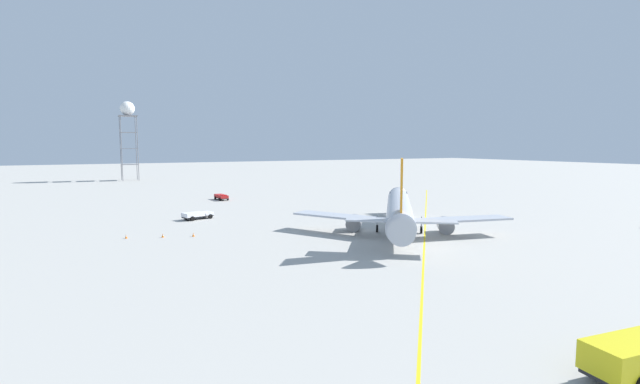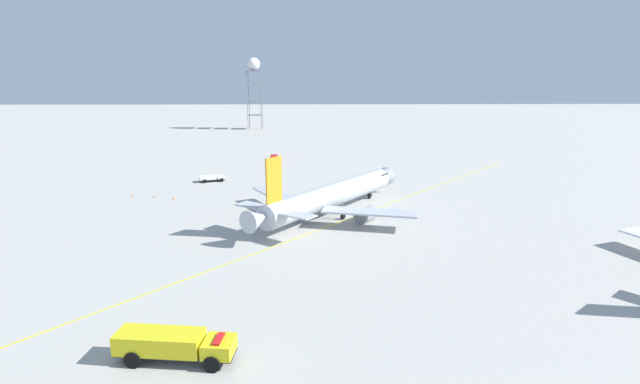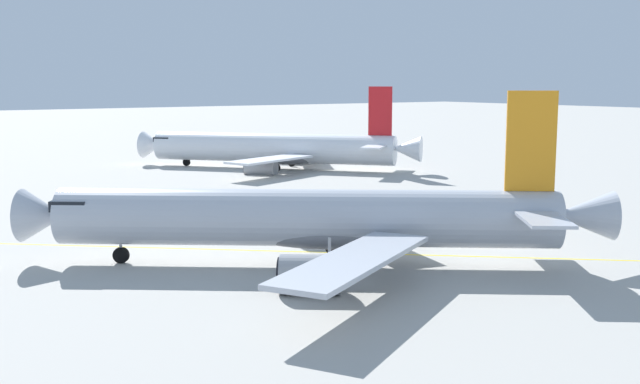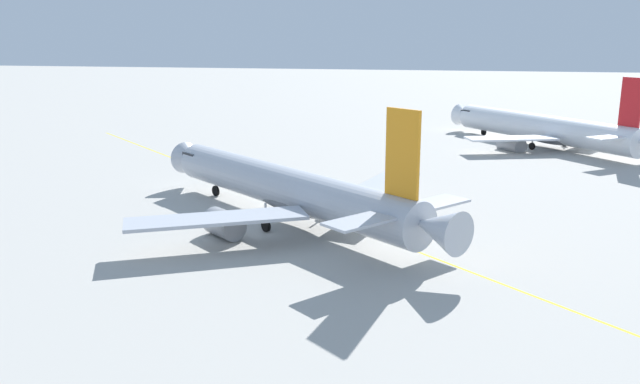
{
  "view_description": "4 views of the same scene",
  "coord_description": "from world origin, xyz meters",
  "px_view_note": "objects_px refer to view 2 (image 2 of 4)",
  "views": [
    {
      "loc": [
        -44.33,
        -56.68,
        13.18
      ],
      "look_at": [
        -4.55,
        19.06,
        4.39
      ],
      "focal_mm": 25.6,
      "sensor_mm": 36.0,
      "label": 1
    },
    {
      "loc": [
        -4.74,
        -79.38,
        22.9
      ],
      "look_at": [
        -3.16,
        -0.59,
        3.72
      ],
      "focal_mm": 27.34,
      "sensor_mm": 36.0,
      "label": 2
    },
    {
      "loc": [
        -42.31,
        26.09,
        12.17
      ],
      "look_at": [
        2.04,
        -4.07,
        4.29
      ],
      "focal_mm": 42.28,
      "sensor_mm": 36.0,
      "label": 3
    },
    {
      "loc": [
        -55.23,
        -17.32,
        16.42
      ],
      "look_at": [
        0.9,
        -3.63,
        2.44
      ],
      "focal_mm": 35.48,
      "sensor_mm": 36.0,
      "label": 4
    }
  ],
  "objects_px": {
    "pushback_tug_truck": "(212,178)",
    "airliner_main": "(330,197)",
    "safety_cone_mid": "(155,196)",
    "ops_pickup_truck": "(274,157)",
    "safety_cone_near": "(174,198)",
    "fire_tender_truck": "(173,344)",
    "safety_cone_far": "(133,194)",
    "radar_tower": "(254,69)"
  },
  "relations": [
    {
      "from": "airliner_main",
      "to": "safety_cone_far",
      "type": "height_order",
      "value": "airliner_main"
    },
    {
      "from": "safety_cone_far",
      "to": "radar_tower",
      "type": "bearing_deg",
      "value": 84.53
    },
    {
      "from": "airliner_main",
      "to": "safety_cone_near",
      "type": "bearing_deg",
      "value": 106.57
    },
    {
      "from": "fire_tender_truck",
      "to": "safety_cone_far",
      "type": "xyz_separation_m",
      "value": [
        -23.1,
        56.11,
        -1.25
      ]
    },
    {
      "from": "ops_pickup_truck",
      "to": "airliner_main",
      "type": "bearing_deg",
      "value": 9.7
    },
    {
      "from": "pushback_tug_truck",
      "to": "safety_cone_mid",
      "type": "height_order",
      "value": "pushback_tug_truck"
    },
    {
      "from": "radar_tower",
      "to": "safety_cone_mid",
      "type": "xyz_separation_m",
      "value": [
        -6.41,
        -117.79,
        -24.51
      ]
    },
    {
      "from": "safety_cone_near",
      "to": "safety_cone_far",
      "type": "distance_m",
      "value": 9.27
    },
    {
      "from": "airliner_main",
      "to": "safety_cone_mid",
      "type": "relative_size",
      "value": 60.85
    },
    {
      "from": "pushback_tug_truck",
      "to": "safety_cone_far",
      "type": "xyz_separation_m",
      "value": [
        -12.8,
        -12.38,
        -0.53
      ]
    },
    {
      "from": "radar_tower",
      "to": "safety_cone_far",
      "type": "distance_m",
      "value": 119.21
    },
    {
      "from": "airliner_main",
      "to": "pushback_tug_truck",
      "type": "distance_m",
      "value": 36.07
    },
    {
      "from": "airliner_main",
      "to": "safety_cone_mid",
      "type": "xyz_separation_m",
      "value": [
        -32.89,
        12.06,
        -2.76
      ]
    },
    {
      "from": "radar_tower",
      "to": "safety_cone_mid",
      "type": "relative_size",
      "value": 53.46
    },
    {
      "from": "fire_tender_truck",
      "to": "safety_cone_mid",
      "type": "height_order",
      "value": "fire_tender_truck"
    },
    {
      "from": "pushback_tug_truck",
      "to": "safety_cone_near",
      "type": "bearing_deg",
      "value": -122.85
    },
    {
      "from": "airliner_main",
      "to": "fire_tender_truck",
      "type": "xyz_separation_m",
      "value": [
        -14.51,
        -42.4,
        -1.5
      ]
    },
    {
      "from": "ops_pickup_truck",
      "to": "safety_cone_far",
      "type": "bearing_deg",
      "value": -36.54
    },
    {
      "from": "airliner_main",
      "to": "ops_pickup_truck",
      "type": "bearing_deg",
      "value": 50.81
    },
    {
      "from": "safety_cone_near",
      "to": "safety_cone_mid",
      "type": "relative_size",
      "value": 1.0
    },
    {
      "from": "ops_pickup_truck",
      "to": "safety_cone_near",
      "type": "height_order",
      "value": "ops_pickup_truck"
    },
    {
      "from": "safety_cone_near",
      "to": "ops_pickup_truck",
      "type": "bearing_deg",
      "value": 69.39
    },
    {
      "from": "safety_cone_mid",
      "to": "safety_cone_far",
      "type": "relative_size",
      "value": 1.0
    },
    {
      "from": "airliner_main",
      "to": "safety_cone_near",
      "type": "distance_m",
      "value": 30.89
    },
    {
      "from": "safety_cone_near",
      "to": "safety_cone_far",
      "type": "xyz_separation_m",
      "value": [
        -8.75,
        3.06,
        0.0
      ]
    },
    {
      "from": "radar_tower",
      "to": "safety_cone_far",
      "type": "relative_size",
      "value": 53.46
    },
    {
      "from": "airliner_main",
      "to": "pushback_tug_truck",
      "type": "height_order",
      "value": "airliner_main"
    },
    {
      "from": "safety_cone_far",
      "to": "pushback_tug_truck",
      "type": "bearing_deg",
      "value": 44.05
    },
    {
      "from": "safety_cone_mid",
      "to": "pushback_tug_truck",
      "type": "bearing_deg",
      "value": 60.05
    },
    {
      "from": "airliner_main",
      "to": "safety_cone_mid",
      "type": "distance_m",
      "value": 35.14
    },
    {
      "from": "ops_pickup_truck",
      "to": "safety_cone_near",
      "type": "xyz_separation_m",
      "value": [
        -15.77,
        -41.92,
        -0.53
      ]
    },
    {
      "from": "safety_cone_mid",
      "to": "fire_tender_truck",
      "type": "bearing_deg",
      "value": -71.34
    },
    {
      "from": "safety_cone_mid",
      "to": "ops_pickup_truck",
      "type": "bearing_deg",
      "value": 63.95
    },
    {
      "from": "fire_tender_truck",
      "to": "safety_cone_far",
      "type": "bearing_deg",
      "value": 118.8
    },
    {
      "from": "pushback_tug_truck",
      "to": "safety_cone_far",
      "type": "height_order",
      "value": "pushback_tug_truck"
    },
    {
      "from": "ops_pickup_truck",
      "to": "safety_cone_mid",
      "type": "height_order",
      "value": "ops_pickup_truck"
    },
    {
      "from": "airliner_main",
      "to": "ops_pickup_truck",
      "type": "height_order",
      "value": "airliner_main"
    },
    {
      "from": "safety_cone_far",
      "to": "safety_cone_mid",
      "type": "bearing_deg",
      "value": -19.3
    },
    {
      "from": "airliner_main",
      "to": "fire_tender_truck",
      "type": "bearing_deg",
      "value": -162.06
    },
    {
      "from": "ops_pickup_truck",
      "to": "safety_cone_far",
      "type": "xyz_separation_m",
      "value": [
        -24.51,
        -38.86,
        -0.53
      ]
    },
    {
      "from": "safety_cone_mid",
      "to": "safety_cone_far",
      "type": "bearing_deg",
      "value": 160.7
    },
    {
      "from": "pushback_tug_truck",
      "to": "airliner_main",
      "type": "bearing_deg",
      "value": -64.59
    }
  ]
}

